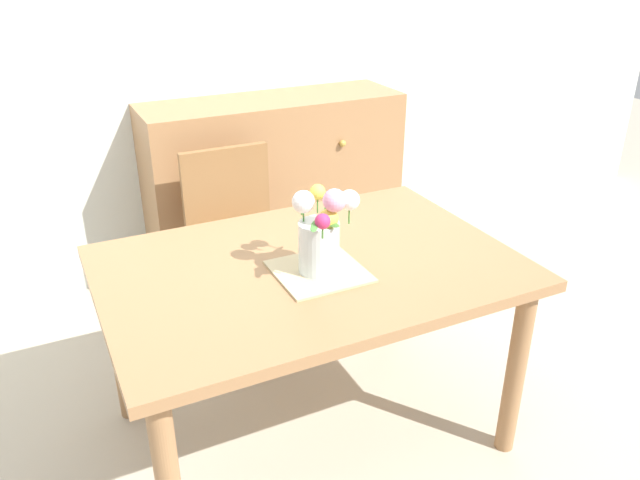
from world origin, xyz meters
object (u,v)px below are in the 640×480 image
object	(u,v)px
dining_table	(309,287)
flower_vase	(322,231)
chair_far	(236,232)
dresser	(275,188)

from	to	relation	value
dining_table	flower_vase	bearing A→B (deg)	-83.19
flower_vase	chair_far	bearing A→B (deg)	90.21
flower_vase	dresser	bearing A→B (deg)	74.18
chair_far	flower_vase	world-z (taller)	flower_vase
dining_table	dresser	world-z (taller)	dresser
chair_far	dresser	xyz separation A→B (m)	(0.40, 0.50, -0.02)
chair_far	flower_vase	bearing A→B (deg)	90.21
dresser	flower_vase	distance (m)	1.52
dresser	flower_vase	bearing A→B (deg)	-105.82
chair_far	dresser	world-z (taller)	dresser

